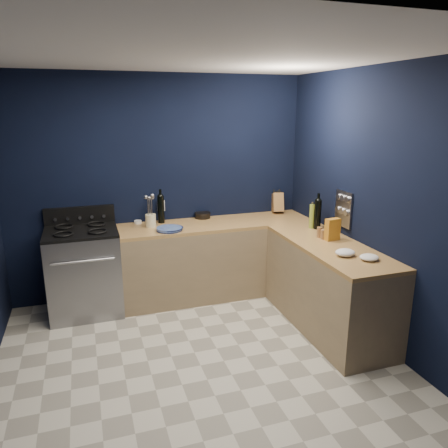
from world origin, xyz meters
name	(u,v)px	position (x,y,z in m)	size (l,w,h in m)	color
floor	(201,366)	(0.00, 0.00, -0.01)	(3.50, 3.50, 0.02)	beige
ceiling	(195,53)	(0.00, 0.00, 2.61)	(3.50, 3.50, 0.02)	silver
wall_back	(160,187)	(0.00, 1.76, 1.30)	(3.50, 0.02, 2.60)	black
wall_right	(380,209)	(1.76, 0.00, 1.30)	(0.02, 3.50, 2.60)	black
wall_front	(302,328)	(0.00, -1.76, 1.30)	(3.50, 0.02, 2.60)	black
cab_back	(217,260)	(0.60, 1.44, 0.43)	(2.30, 0.63, 0.86)	#8B7452
top_back	(217,224)	(0.60, 1.44, 0.88)	(2.30, 0.63, 0.04)	brown
cab_right	(328,288)	(1.44, 0.29, 0.43)	(0.63, 1.67, 0.86)	#8B7452
top_right	(330,246)	(1.44, 0.29, 0.88)	(0.63, 1.67, 0.04)	brown
gas_range	(85,273)	(-0.93, 1.42, 0.46)	(0.76, 0.66, 0.92)	gray
oven_door	(85,285)	(-0.93, 1.10, 0.45)	(0.59, 0.02, 0.42)	black
cooktop	(81,231)	(-0.93, 1.42, 0.94)	(0.76, 0.66, 0.03)	black
backguard	(80,215)	(-0.93, 1.72, 1.04)	(0.76, 0.06, 0.20)	black
spice_panel	(344,209)	(1.74, 0.55, 1.18)	(0.02, 0.28, 0.38)	gray
wall_outlet	(161,206)	(0.00, 1.74, 1.08)	(0.09, 0.02, 0.13)	white
plate_stack	(169,229)	(0.00, 1.28, 0.92)	(0.28, 0.28, 0.04)	#35408E
ramekin	(138,222)	(-0.29, 1.69, 0.92)	(0.09, 0.09, 0.03)	white
utensil_crock	(151,221)	(-0.17, 1.49, 0.97)	(0.12, 0.12, 0.15)	#F4F3C7
wine_bottle_back	(161,209)	(-0.02, 1.63, 1.06)	(0.08, 0.08, 0.32)	black
lemon_basket	(203,215)	(0.50, 1.69, 0.94)	(0.19, 0.19, 0.07)	black
knife_block	(277,203)	(1.50, 1.69, 1.02)	(0.13, 0.22, 0.24)	brown
wine_bottle_right	(318,215)	(1.59, 0.83, 1.06)	(0.08, 0.08, 0.33)	black
oil_bottle	(312,216)	(1.55, 0.87, 1.04)	(0.06, 0.06, 0.27)	olive
spice_jar_near	(319,232)	(1.45, 0.53, 0.96)	(0.05, 0.05, 0.11)	olive
spice_jar_far	(323,234)	(1.45, 0.47, 0.95)	(0.05, 0.05, 0.10)	olive
crouton_bag	(333,229)	(1.53, 0.41, 1.01)	(0.15, 0.07, 0.23)	#A4271A
towel_front	(345,253)	(1.38, -0.05, 0.93)	(0.19, 0.16, 0.07)	white
towel_end	(369,257)	(1.52, -0.22, 0.93)	(0.17, 0.16, 0.05)	white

